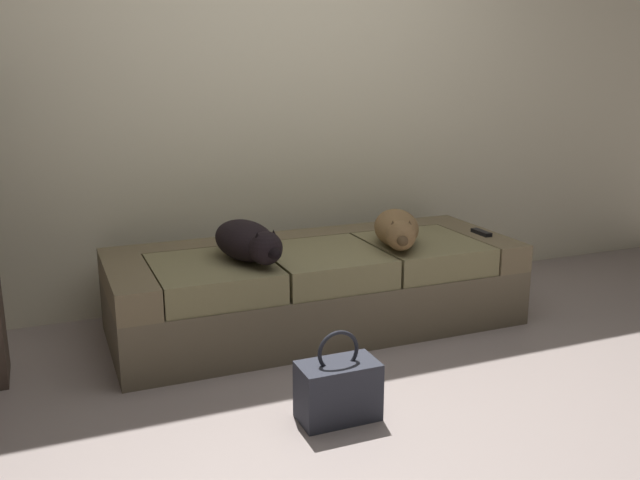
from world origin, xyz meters
The scene contains 7 objects.
ground_plane centered at (0.00, 0.00, 0.00)m, with size 10.00×10.00×0.00m, color gray.
back_wall centered at (0.00, 1.77, 1.40)m, with size 6.40×0.10×2.80m, color beige.
couch centered at (0.00, 1.14, 0.22)m, with size 2.17×0.84×0.45m.
dog_dark centered at (-0.41, 1.02, 0.55)m, with size 0.33×0.57×0.20m.
dog_tan centered at (0.40, 0.99, 0.54)m, with size 0.37×0.53×0.19m.
tv_remote centered at (0.98, 1.04, 0.46)m, with size 0.04×0.15×0.02m, color black.
handbag centered at (-0.30, 0.17, 0.13)m, with size 0.32×0.18×0.38m.
Camera 1 is at (-1.33, -2.11, 1.38)m, focal length 38.47 mm.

